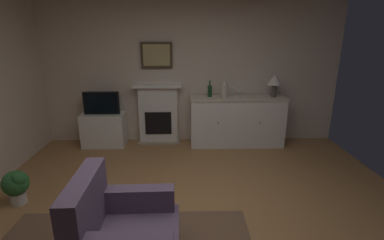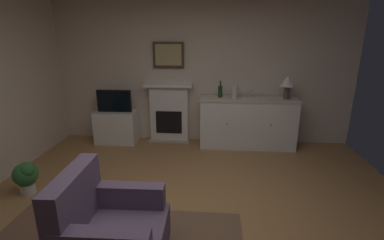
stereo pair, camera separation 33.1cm
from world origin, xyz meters
The scene contains 14 objects.
ground_plane centered at (0.00, 0.00, -0.05)m, with size 5.43×5.46×0.10m, color #9E7042.
wall_rear centered at (0.00, 2.70, 1.40)m, with size 5.43×0.06×2.80m, color beige.
fireplace_unit centered at (-0.59, 2.57, 0.55)m, with size 0.87×0.30×1.10m.
framed_picture centered at (-0.59, 2.62, 1.61)m, with size 0.55×0.04×0.45m.
sideboard_cabinet centered at (0.84, 2.39, 0.45)m, with size 1.69×0.49×0.89m.
table_lamp centered at (1.47, 2.39, 1.17)m, with size 0.26×0.26×0.40m.
wine_bottle centered at (0.34, 2.43, 1.00)m, with size 0.08×0.08×0.29m.
wine_glass_left centered at (0.76, 2.37, 1.02)m, with size 0.07×0.07×0.16m.
wine_glass_center centered at (0.87, 2.38, 1.02)m, with size 0.07×0.07×0.16m.
vase_decorative centered at (0.59, 2.34, 1.03)m, with size 0.11×0.11×0.28m.
tv_cabinet centered at (-1.56, 2.41, 0.30)m, with size 0.75×0.42×0.60m.
tv_set centered at (-1.56, 2.38, 0.80)m, with size 0.62×0.07×0.40m.
potted_plant_fern centered at (-2.10, 0.55, 0.26)m, with size 0.30×0.30×0.43m.
armchair centered at (-0.61, -0.54, 0.38)m, with size 0.83×0.80×0.92m.
Camera 1 is at (-0.08, -2.48, 1.97)m, focal length 26.49 mm.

